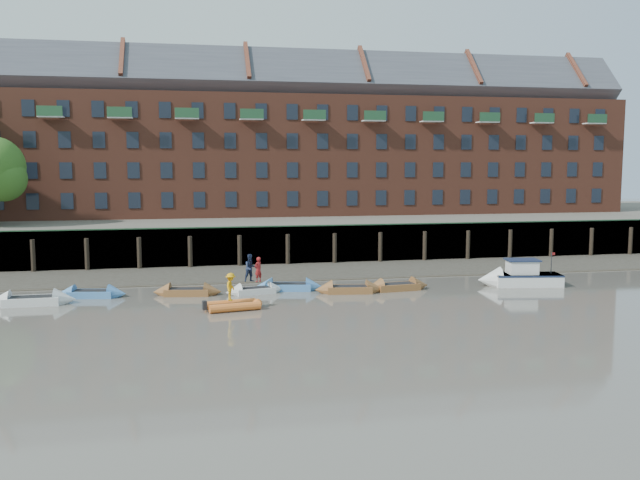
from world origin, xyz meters
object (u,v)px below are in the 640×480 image
object	(u,v)px
motor_launch	(514,277)
person_rib_crew	(231,287)
rowboat_2	(187,292)
rowboat_3	(255,291)
rowboat_5	(349,289)
rowboat_1	(92,294)
rowboat_4	(289,287)
person_rower_a	(258,269)
rib_tender	(235,305)
rowboat_0	(32,301)
person_rower_b	(251,268)
rowboat_6	(397,287)

from	to	relation	value
motor_launch	person_rib_crew	distance (m)	20.21
rowboat_2	person_rib_crew	xyz separation A→B (m)	(2.50, -4.82, 1.12)
rowboat_3	rowboat_5	distance (m)	6.19
rowboat_1	rowboat_5	distance (m)	16.55
rowboat_5	rowboat_4	bearing A→B (deg)	162.41
rowboat_2	motor_launch	size ratio (longest dim) A/B	0.76
person_rower_a	rowboat_4	bearing A→B (deg)	158.62
rowboat_3	person_rib_crew	size ratio (longest dim) A/B	2.52
rib_tender	person_rib_crew	distance (m)	1.12
rowboat_0	person_rib_crew	bearing A→B (deg)	-18.07
motor_launch	person_rib_crew	bearing A→B (deg)	20.58
rowboat_0	rowboat_4	world-z (taller)	rowboat_0
rowboat_5	rowboat_2	bearing A→B (deg)	180.00
rowboat_2	person_rower_b	world-z (taller)	person_rower_b
rowboat_3	person_rib_crew	world-z (taller)	person_rib_crew
rowboat_4	person_rib_crew	distance (m)	6.85
rowboat_1	rowboat_5	world-z (taller)	rowboat_5
rowboat_1	rowboat_2	distance (m)	6.01
person_rower_a	person_rib_crew	distance (m)	4.99
rowboat_4	rowboat_2	bearing A→B (deg)	-164.93
rowboat_3	rowboat_4	size ratio (longest dim) A/B	0.87
rowboat_5	rowboat_1	bearing A→B (deg)	-179.35
rowboat_1	rowboat_4	size ratio (longest dim) A/B	0.95
rowboat_1	rowboat_3	size ratio (longest dim) A/B	1.10
rowboat_0	rowboat_3	xyz separation A→B (m)	(13.53, 0.92, -0.05)
rowboat_2	rowboat_5	world-z (taller)	rowboat_5
rowboat_1	person_rower_a	xyz separation A→B (m)	(10.56, -0.79, 1.37)
motor_launch	person_rower_b	xyz separation A→B (m)	(-18.22, 0.75, 1.08)
rowboat_5	rib_tender	distance (m)	8.56
rowboat_3	rib_tender	distance (m)	4.86
rowboat_5	rowboat_6	xyz separation A→B (m)	(3.39, 0.32, -0.00)
rowboat_6	person_rower_a	world-z (taller)	person_rower_a
rib_tender	rowboat_0	bearing A→B (deg)	151.97
rowboat_1	motor_launch	bearing A→B (deg)	7.00
rowboat_2	rowboat_1	bearing A→B (deg)	-175.76
rib_tender	person_rower_b	world-z (taller)	person_rower_b
rowboat_0	rowboat_6	size ratio (longest dim) A/B	1.08
rowboat_3	motor_launch	size ratio (longest dim) A/B	0.69
motor_launch	person_rower_a	world-z (taller)	person_rower_a
rowboat_5	rowboat_6	size ratio (longest dim) A/B	1.00
rowboat_6	person_rower_b	world-z (taller)	person_rower_b
rowboat_1	rowboat_4	distance (m)	12.70
rowboat_1	person_rower_b	world-z (taller)	person_rower_b
person_rib_crew	rowboat_6	bearing A→B (deg)	-52.93
rowboat_1	motor_launch	size ratio (longest dim) A/B	0.75
rowboat_6	person_rib_crew	xyz separation A→B (m)	(-11.35, -3.92, 1.11)
rowboat_5	person_rower_b	size ratio (longest dim) A/B	2.55
rowboat_0	rib_tender	world-z (taller)	rowboat_0
rowboat_4	rowboat_0	bearing A→B (deg)	-162.86
motor_launch	person_rower_b	distance (m)	18.27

